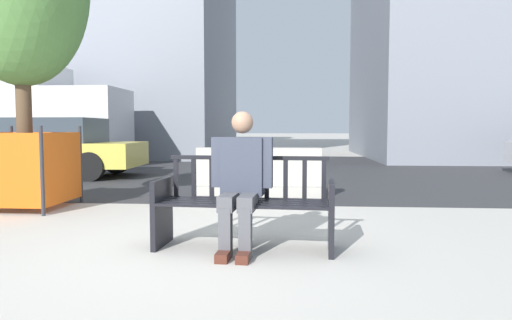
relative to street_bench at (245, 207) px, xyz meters
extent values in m
plane|color=#B7B2A8|center=(-0.70, -0.26, -0.40)|extent=(200.00, 200.00, 0.00)
cube|color=#333335|center=(-0.70, 8.44, -0.39)|extent=(120.00, 12.00, 0.01)
cube|color=black|center=(-0.82, 0.03, -0.07)|extent=(0.09, 0.52, 0.66)
cube|color=black|center=(0.82, -0.08, -0.07)|extent=(0.09, 0.52, 0.66)
cube|color=black|center=(0.00, -0.03, -0.17)|extent=(0.06, 0.33, 0.45)
cube|color=black|center=(-0.02, -0.26, 0.05)|extent=(1.60, 0.18, 0.02)
cube|color=black|center=(-0.01, -0.14, 0.05)|extent=(1.60, 0.18, 0.02)
cube|color=black|center=(0.00, -0.03, 0.05)|extent=(1.60, 0.18, 0.02)
cube|color=black|center=(0.01, 0.09, 0.05)|extent=(1.60, 0.18, 0.02)
cube|color=black|center=(0.01, 0.20, 0.05)|extent=(1.60, 0.18, 0.02)
cube|color=black|center=(0.01, 0.21, 0.46)|extent=(1.60, 0.15, 0.04)
cube|color=black|center=(-0.73, 0.27, 0.25)|extent=(0.05, 0.03, 0.38)
cube|color=black|center=(-0.55, 0.25, 0.25)|extent=(0.05, 0.03, 0.38)
cube|color=black|center=(-0.36, 0.24, 0.25)|extent=(0.05, 0.03, 0.38)
cube|color=black|center=(-0.17, 0.23, 0.25)|extent=(0.05, 0.03, 0.38)
cube|color=black|center=(0.01, 0.21, 0.25)|extent=(0.05, 0.03, 0.38)
cube|color=black|center=(0.20, 0.20, 0.25)|extent=(0.05, 0.03, 0.38)
cube|color=black|center=(0.39, 0.19, 0.25)|extent=(0.05, 0.03, 0.38)
cube|color=black|center=(0.58, 0.17, 0.25)|extent=(0.05, 0.03, 0.38)
cube|color=black|center=(0.76, 0.16, 0.25)|extent=(0.05, 0.03, 0.38)
cube|color=black|center=(-0.82, 0.01, 0.25)|extent=(0.08, 0.46, 0.03)
cube|color=black|center=(0.81, -0.10, 0.25)|extent=(0.08, 0.46, 0.03)
cube|color=#383D4C|center=(-0.02, 0.05, 0.39)|extent=(0.42, 0.27, 0.56)
sphere|color=#9E755B|center=(-0.02, 0.03, 0.81)|extent=(0.21, 0.21, 0.21)
cube|color=#4C4C51|center=(-0.13, -0.17, 0.08)|extent=(0.17, 0.45, 0.14)
cube|color=#4C4C51|center=(0.05, -0.18, 0.08)|extent=(0.17, 0.45, 0.14)
cube|color=#4C4C51|center=(-0.14, -0.34, -0.17)|extent=(0.12, 0.12, 0.45)
cube|color=#4C4C51|center=(0.04, -0.35, -0.17)|extent=(0.12, 0.12, 0.45)
cube|color=#4C2319|center=(-0.14, -0.42, -0.36)|extent=(0.13, 0.27, 0.08)
cube|color=#4C2319|center=(0.04, -0.43, -0.36)|extent=(0.13, 0.27, 0.08)
cube|color=#383D4C|center=(-0.27, 0.03, 0.43)|extent=(0.10, 0.13, 0.48)
cube|color=#383D4C|center=(0.22, 0.00, 0.43)|extent=(0.10, 0.13, 0.48)
cube|color=#ADA89E|center=(-0.07, 3.02, -0.28)|extent=(2.01, 0.71, 0.24)
cube|color=#ADA89E|center=(-0.07, 3.02, 0.14)|extent=(2.00, 0.33, 0.60)
cylinder|color=brown|center=(-3.37, 1.97, 0.81)|extent=(0.21, 0.21, 2.41)
cylinder|color=#2D2D33|center=(-2.82, 1.42, 0.20)|extent=(0.05, 0.05, 1.19)
cylinder|color=#2D2D33|center=(-3.92, 2.52, 0.20)|extent=(0.05, 0.05, 1.19)
cylinder|color=#2D2D33|center=(-2.82, 2.52, 0.20)|extent=(0.05, 0.05, 1.19)
cube|color=#E05B14|center=(-3.37, 1.42, 0.20)|extent=(1.11, 0.03, 1.00)
cube|color=#E05B14|center=(-3.37, 2.52, 0.20)|extent=(1.11, 0.03, 1.00)
cube|color=#E05B14|center=(-2.82, 1.97, 0.20)|extent=(0.03, 1.11, 1.00)
cube|color=#DBC64C|center=(-5.27, 6.09, 0.14)|extent=(4.32, 1.96, 0.56)
cube|color=#38424C|center=(-5.10, 6.10, 0.71)|extent=(2.04, 1.66, 0.57)
cylinder|color=black|center=(-6.62, 6.90, -0.08)|extent=(0.65, 0.24, 0.64)
cylinder|color=black|center=(-3.92, 5.29, -0.08)|extent=(0.65, 0.24, 0.64)
cylinder|color=black|center=(-3.98, 6.99, -0.08)|extent=(0.65, 0.24, 0.64)
cube|color=silver|center=(-5.64, 9.16, 1.05)|extent=(2.03, 2.23, 1.80)
cylinder|color=black|center=(-5.45, 10.18, 0.05)|extent=(0.90, 0.29, 0.90)
cylinder|color=black|center=(-5.43, 8.14, 0.05)|extent=(0.90, 0.29, 0.90)
camera|label=1|loc=(0.43, -4.31, 0.76)|focal=32.00mm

